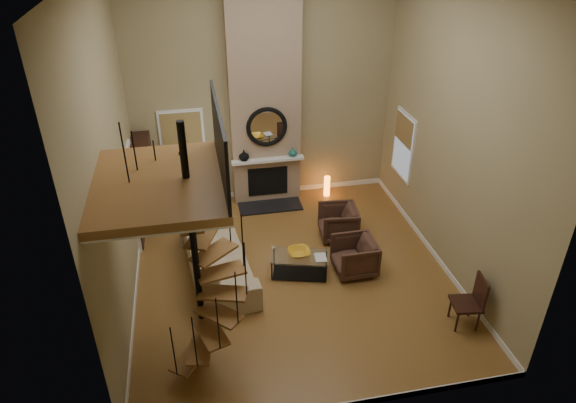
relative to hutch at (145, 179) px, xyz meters
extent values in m
cube|color=#A27134|center=(2.81, -2.79, -0.95)|extent=(6.00, 6.50, 0.01)
cube|color=tan|center=(2.81, 0.46, 1.80)|extent=(6.00, 0.02, 5.50)
cube|color=tan|center=(2.81, -6.04, 1.80)|extent=(6.00, 0.02, 5.50)
cube|color=tan|center=(-0.19, -2.79, 1.80)|extent=(0.02, 6.50, 5.50)
cube|color=tan|center=(5.81, -2.79, 1.80)|extent=(0.02, 6.50, 5.50)
cube|color=white|center=(2.81, 0.45, -0.89)|extent=(6.00, 0.02, 0.12)
cube|color=white|center=(-0.18, -2.79, -0.89)|extent=(0.02, 6.50, 0.12)
cube|color=white|center=(5.80, -2.79, -0.89)|extent=(0.02, 6.50, 0.12)
cube|color=#9E8166|center=(2.81, 0.27, 1.80)|extent=(1.60, 0.38, 5.50)
cube|color=black|center=(2.81, -0.22, -0.93)|extent=(1.50, 0.60, 0.04)
cube|color=black|center=(2.81, 0.07, -0.40)|extent=(0.95, 0.02, 0.72)
cube|color=white|center=(2.81, -0.01, 0.20)|extent=(1.70, 0.18, 0.06)
torus|color=black|center=(2.81, 0.05, 1.00)|extent=(0.94, 0.10, 0.94)
cylinder|color=white|center=(2.81, 0.06, 1.00)|extent=(0.80, 0.01, 0.80)
imported|color=black|center=(2.26, 0.03, 0.35)|extent=(0.24, 0.24, 0.25)
imported|color=#1C6259|center=(3.41, 0.03, 0.33)|extent=(0.20, 0.20, 0.21)
cube|color=white|center=(0.91, 0.44, 0.65)|extent=(1.02, 0.04, 1.52)
cube|color=#8C9EB2|center=(0.91, 0.42, 0.65)|extent=(0.90, 0.01, 1.40)
cube|color=#A28348|center=(0.91, 0.40, 0.86)|extent=(0.90, 0.01, 0.98)
cube|color=white|center=(5.79, -0.79, 0.65)|extent=(0.04, 1.02, 1.52)
cube|color=#8C9EB2|center=(5.77, -0.79, 0.65)|extent=(0.01, 0.90, 1.40)
cube|color=#A28348|center=(5.75, -0.79, 1.03)|extent=(0.01, 0.90, 0.63)
cube|color=white|center=(-0.16, -0.99, 0.10)|extent=(0.06, 1.05, 2.16)
cube|color=black|center=(-0.12, -0.99, 0.07)|extent=(0.05, 0.90, 2.05)
cube|color=#8C9EB2|center=(-0.09, -0.99, 0.50)|extent=(0.01, 0.60, 0.90)
cube|color=olive|center=(0.66, -4.59, 2.23)|extent=(1.70, 2.20, 0.12)
cube|color=white|center=(0.66, -4.59, 2.16)|extent=(1.70, 2.20, 0.03)
cube|color=black|center=(1.48, -4.59, 2.76)|extent=(0.04, 2.20, 0.94)
cylinder|color=black|center=(1.01, -4.59, 1.06)|extent=(0.10, 0.10, 4.02)
cube|color=olive|center=(0.79, -4.87, -0.69)|extent=(0.71, 0.78, 0.04)
cylinder|color=black|center=(0.57, -5.16, -0.22)|extent=(0.02, 0.02, 0.94)
cube|color=olive|center=(0.95, -4.94, -0.43)|extent=(0.46, 0.77, 0.04)
cylinder|color=black|center=(0.89, -5.30, 0.04)|extent=(0.02, 0.02, 0.94)
cube|color=olive|center=(1.12, -4.93, -0.17)|extent=(0.55, 0.79, 0.04)
cylinder|color=black|center=(1.24, -5.27, 0.30)|extent=(0.02, 0.02, 0.94)
cube|color=olive|center=(1.27, -4.84, 0.09)|extent=(0.75, 0.74, 0.04)
cylinder|color=black|center=(1.53, -5.09, 0.56)|extent=(0.02, 0.02, 0.94)
cube|color=olive|center=(1.36, -4.69, 0.35)|extent=(0.79, 0.53, 0.04)
cylinder|color=black|center=(1.70, -4.79, 0.82)|extent=(0.02, 0.02, 0.94)
cube|color=olive|center=(1.36, -4.51, 0.61)|extent=(0.77, 0.48, 0.04)
cylinder|color=black|center=(1.72, -4.44, 1.08)|extent=(0.02, 0.02, 0.94)
cube|color=olive|center=(1.29, -4.36, 0.87)|extent=(0.77, 0.72, 0.04)
cylinder|color=black|center=(1.56, -4.13, 1.34)|extent=(0.02, 0.02, 0.94)
cube|color=olive|center=(1.15, -4.25, 1.13)|extent=(0.58, 0.79, 0.04)
cylinder|color=black|center=(1.28, -3.92, 1.60)|extent=(0.02, 0.02, 0.94)
cube|color=olive|center=(0.97, -4.23, 1.39)|extent=(0.41, 0.75, 0.04)
cylinder|color=black|center=(0.94, -3.87, 1.86)|extent=(0.02, 0.02, 0.94)
cube|color=olive|center=(0.81, -4.29, 1.65)|extent=(0.68, 0.79, 0.04)
cylinder|color=black|center=(0.61, -3.99, 2.12)|extent=(0.02, 0.02, 0.94)
cube|color=olive|center=(0.69, -4.42, 1.91)|extent=(0.80, 0.64, 0.04)
cylinder|color=black|center=(0.38, -4.25, 2.38)|extent=(0.02, 0.02, 0.94)
cube|color=olive|center=(0.65, -4.59, 2.17)|extent=(0.72, 0.34, 0.04)
cylinder|color=black|center=(0.29, -4.59, 2.64)|extent=(0.02, 0.02, 0.94)
cube|color=black|center=(0.00, 0.00, 0.00)|extent=(0.41, 0.87, 1.95)
imported|color=tan|center=(1.39, -2.45, -0.55)|extent=(1.37, 2.90, 0.82)
imported|color=#472C21|center=(4.12, -1.74, -0.60)|extent=(0.87, 0.85, 0.73)
imported|color=#472C21|center=(4.10, -2.97, -0.60)|extent=(0.81, 0.79, 0.73)
cube|color=silver|center=(2.94, -2.88, -0.51)|extent=(1.22, 0.84, 0.02)
cube|color=black|center=(2.94, -2.88, -0.92)|extent=(1.11, 0.72, 0.01)
cylinder|color=black|center=(2.38, -2.95, -0.73)|extent=(0.03, 0.03, 0.41)
cylinder|color=black|center=(3.39, -3.23, -0.73)|extent=(0.03, 0.03, 0.41)
cylinder|color=black|center=(2.50, -2.53, -0.73)|extent=(0.03, 0.03, 0.41)
cylinder|color=black|center=(3.50, -2.81, -0.73)|extent=(0.03, 0.03, 0.41)
imported|color=gold|center=(2.94, -2.83, -0.45)|extent=(0.43, 0.43, 0.11)
imported|color=gray|center=(3.29, -3.03, -0.49)|extent=(0.25, 0.32, 0.03)
cylinder|color=black|center=(1.28, -0.62, -0.93)|extent=(0.38, 0.38, 0.03)
cylinder|color=black|center=(1.28, -0.62, -0.15)|extent=(0.04, 0.04, 1.65)
cylinder|color=#F2E5C6|center=(1.28, -0.62, 0.60)|extent=(0.42, 0.42, 0.34)
cylinder|color=orange|center=(4.29, 0.08, -0.70)|extent=(0.15, 0.15, 0.53)
cube|color=black|center=(5.43, -4.76, -0.51)|extent=(0.53, 0.53, 0.05)
cube|color=black|center=(5.63, -4.79, -0.25)|extent=(0.11, 0.45, 0.56)
cylinder|color=black|center=(5.22, -4.91, -0.74)|extent=(0.04, 0.04, 0.45)
cylinder|color=black|center=(5.58, -4.96, -0.74)|extent=(0.04, 0.04, 0.45)
cylinder|color=black|center=(5.27, -4.56, -0.74)|extent=(0.04, 0.04, 0.45)
cylinder|color=black|center=(5.63, -4.61, -0.74)|extent=(0.04, 0.04, 0.45)
camera|label=1|loc=(1.15, -10.69, 5.41)|focal=32.06mm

